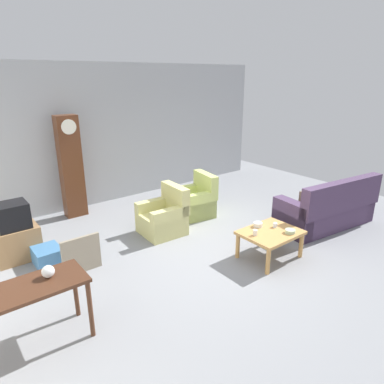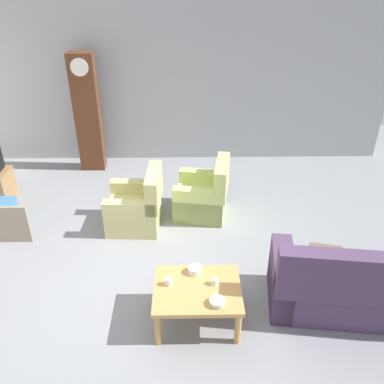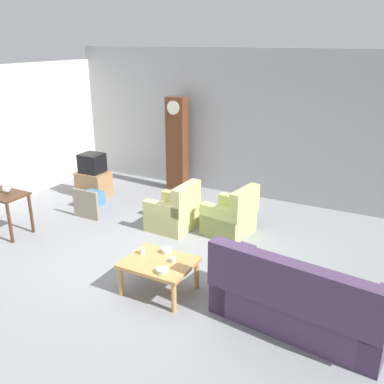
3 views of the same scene
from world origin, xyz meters
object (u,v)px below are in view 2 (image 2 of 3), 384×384
(cup_white_porcelain, at_px, (169,281))
(cup_blue_rimmed, at_px, (214,282))
(storage_box_blue, at_px, (0,212))
(bowl_shallow_green, at_px, (217,302))
(framed_picture_leaning, at_px, (8,224))
(coffee_table_wood, at_px, (197,293))
(armchair_olive_far, at_px, (204,196))
(armchair_olive_near, at_px, (137,208))
(grandfather_clock, at_px, (88,113))
(couch_floral, at_px, (365,288))
(bowl_white_stacked, at_px, (195,270))

(cup_white_porcelain, height_order, cup_blue_rimmed, cup_white_porcelain)
(storage_box_blue, height_order, cup_blue_rimmed, cup_blue_rimmed)
(bowl_shallow_green, bearing_deg, framed_picture_leaning, 148.41)
(coffee_table_wood, xyz_separation_m, framed_picture_leaning, (-2.64, 1.51, -0.11))
(coffee_table_wood, bearing_deg, bowl_shallow_green, -49.27)
(armchair_olive_far, distance_m, framed_picture_leaning, 2.89)
(coffee_table_wood, xyz_separation_m, storage_box_blue, (-3.00, 2.08, -0.27))
(armchair_olive_far, bearing_deg, armchair_olive_near, -162.89)
(armchair_olive_near, relative_size, grandfather_clock, 0.43)
(armchair_olive_near, distance_m, armchair_olive_far, 1.06)
(armchair_olive_far, bearing_deg, framed_picture_leaning, -166.04)
(coffee_table_wood, height_order, framed_picture_leaning, framed_picture_leaning)
(cup_blue_rimmed, height_order, bowl_shallow_green, cup_blue_rimmed)
(cup_blue_rimmed, bearing_deg, coffee_table_wood, -161.58)
(couch_floral, relative_size, storage_box_blue, 4.68)
(coffee_table_wood, bearing_deg, couch_floral, 3.28)
(armchair_olive_far, distance_m, bowl_shallow_green, 2.45)
(armchair_olive_far, height_order, cup_white_porcelain, armchair_olive_far)
(armchair_olive_near, relative_size, coffee_table_wood, 0.96)
(framed_picture_leaning, height_order, cup_blue_rimmed, framed_picture_leaning)
(coffee_table_wood, xyz_separation_m, cup_blue_rimmed, (0.19, 0.06, 0.11))
(bowl_white_stacked, bearing_deg, framed_picture_leaning, 154.36)
(storage_box_blue, xyz_separation_m, cup_blue_rimmed, (3.19, -2.02, 0.37))
(armchair_olive_far, xyz_separation_m, coffee_table_wood, (-0.16, -2.21, 0.10))
(coffee_table_wood, distance_m, cup_white_porcelain, 0.34)
(armchair_olive_far, distance_m, cup_white_porcelain, 2.21)
(storage_box_blue, relative_size, bowl_shallow_green, 2.76)
(cup_white_porcelain, bearing_deg, storage_box_blue, 143.13)
(grandfather_clock, xyz_separation_m, bowl_shallow_green, (2.08, -4.07, -0.58))
(grandfather_clock, distance_m, storage_box_blue, 2.29)
(cup_white_porcelain, bearing_deg, coffee_table_wood, -11.47)
(cup_white_porcelain, relative_size, bowl_shallow_green, 0.56)
(armchair_olive_near, bearing_deg, bowl_shallow_green, -63.68)
(coffee_table_wood, relative_size, framed_picture_leaning, 1.60)
(coffee_table_wood, bearing_deg, armchair_olive_near, 114.20)
(couch_floral, bearing_deg, bowl_shallow_green, -168.59)
(grandfather_clock, bearing_deg, couch_floral, -44.57)
(armchair_olive_far, relative_size, grandfather_clock, 0.43)
(armchair_olive_far, distance_m, grandfather_clock, 2.72)
(bowl_shallow_green, bearing_deg, storage_box_blue, 144.14)
(grandfather_clock, height_order, bowl_shallow_green, grandfather_clock)
(framed_picture_leaning, bearing_deg, armchair_olive_near, 12.12)
(couch_floral, relative_size, armchair_olive_far, 2.39)
(framed_picture_leaning, distance_m, bowl_white_stacked, 2.91)
(framed_picture_leaning, distance_m, bowl_shallow_green, 3.34)
(storage_box_blue, bearing_deg, bowl_white_stacked, -31.48)
(bowl_white_stacked, bearing_deg, storage_box_blue, 148.52)
(armchair_olive_far, relative_size, framed_picture_leaning, 1.53)
(couch_floral, height_order, framed_picture_leaning, couch_floral)
(coffee_table_wood, distance_m, storage_box_blue, 3.66)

